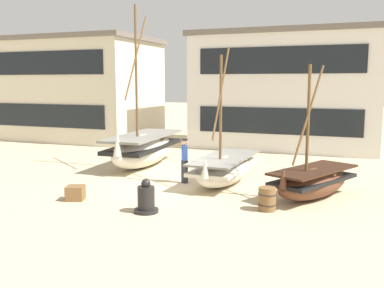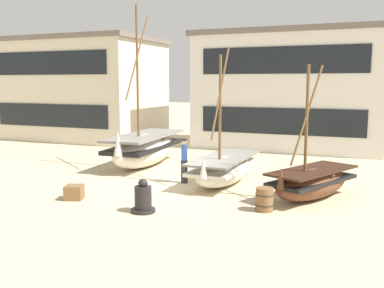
{
  "view_description": "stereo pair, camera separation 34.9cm",
  "coord_description": "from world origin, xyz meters",
  "px_view_note": "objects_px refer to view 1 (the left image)",
  "views": [
    {
      "loc": [
        6.02,
        -14.61,
        3.78
      ],
      "look_at": [
        0.0,
        1.0,
        1.4
      ],
      "focal_mm": 40.89,
      "sensor_mm": 36.0,
      "label": 1
    },
    {
      "loc": [
        6.34,
        -14.49,
        3.78
      ],
      "look_at": [
        0.0,
        1.0,
        1.4
      ],
      "focal_mm": 40.89,
      "sensor_mm": 36.0,
      "label": 2
    }
  ],
  "objects_px": {
    "fishing_boat_far_right": "(313,181)",
    "harbor_building_annex": "(78,89)",
    "wooden_barrel": "(267,199)",
    "cargo_crate": "(75,193)",
    "fishing_boat_near_left": "(225,168)",
    "fishing_boat_centre_large": "(143,149)",
    "fisherman_by_hull": "(185,161)",
    "harbor_building_main": "(287,90)",
    "capstan_winch": "(146,199)"
  },
  "relations": [
    {
      "from": "wooden_barrel",
      "to": "cargo_crate",
      "type": "bearing_deg",
      "value": -170.0
    },
    {
      "from": "fishing_boat_near_left",
      "to": "cargo_crate",
      "type": "relative_size",
      "value": 9.14
    },
    {
      "from": "wooden_barrel",
      "to": "harbor_building_main",
      "type": "bearing_deg",
      "value": 96.94
    },
    {
      "from": "fisherman_by_hull",
      "to": "capstan_winch",
      "type": "xyz_separation_m",
      "value": [
        0.36,
        -3.89,
        -0.44
      ]
    },
    {
      "from": "cargo_crate",
      "to": "wooden_barrel",
      "type": "bearing_deg",
      "value": 10.0
    },
    {
      "from": "fishing_boat_centre_large",
      "to": "capstan_winch",
      "type": "distance_m",
      "value": 7.21
    },
    {
      "from": "cargo_crate",
      "to": "harbor_building_main",
      "type": "bearing_deg",
      "value": 73.14
    },
    {
      "from": "fishing_boat_near_left",
      "to": "wooden_barrel",
      "type": "xyz_separation_m",
      "value": [
        2.2,
        -2.91,
        -0.22
      ]
    },
    {
      "from": "fisherman_by_hull",
      "to": "wooden_barrel",
      "type": "relative_size",
      "value": 2.41
    },
    {
      "from": "fishing_boat_far_right",
      "to": "capstan_winch",
      "type": "relative_size",
      "value": 4.34
    },
    {
      "from": "harbor_building_annex",
      "to": "fisherman_by_hull",
      "type": "bearing_deg",
      "value": -40.33
    },
    {
      "from": "capstan_winch",
      "to": "harbor_building_annex",
      "type": "xyz_separation_m",
      "value": [
        -12.18,
        13.92,
        2.94
      ]
    },
    {
      "from": "fishing_boat_far_right",
      "to": "cargo_crate",
      "type": "xyz_separation_m",
      "value": [
        -7.12,
        -3.03,
        -0.32
      ]
    },
    {
      "from": "fishing_boat_near_left",
      "to": "fisherman_by_hull",
      "type": "relative_size",
      "value": 2.99
    },
    {
      "from": "wooden_barrel",
      "to": "fishing_boat_far_right",
      "type": "bearing_deg",
      "value": 60.63
    },
    {
      "from": "fishing_boat_near_left",
      "to": "fishing_boat_centre_large",
      "type": "distance_m",
      "value": 4.87
    },
    {
      "from": "harbor_building_main",
      "to": "fishing_boat_far_right",
      "type": "bearing_deg",
      "value": -76.53
    },
    {
      "from": "fishing_boat_centre_large",
      "to": "harbor_building_annex",
      "type": "relative_size",
      "value": 0.69
    },
    {
      "from": "harbor_building_annex",
      "to": "fishing_boat_centre_large",
      "type": "bearing_deg",
      "value": -40.65
    },
    {
      "from": "fishing_boat_far_right",
      "to": "fisherman_by_hull",
      "type": "relative_size",
      "value": 2.57
    },
    {
      "from": "fishing_boat_near_left",
      "to": "harbor_building_annex",
      "type": "bearing_deg",
      "value": 144.18
    },
    {
      "from": "fishing_boat_centre_large",
      "to": "fishing_boat_far_right",
      "type": "distance_m",
      "value": 8.28
    },
    {
      "from": "fishing_boat_far_right",
      "to": "harbor_building_annex",
      "type": "bearing_deg",
      "value": 147.6
    },
    {
      "from": "fishing_boat_far_right",
      "to": "fishing_boat_centre_large",
      "type": "bearing_deg",
      "value": 159.2
    },
    {
      "from": "fishing_boat_near_left",
      "to": "cargo_crate",
      "type": "bearing_deg",
      "value": -133.89
    },
    {
      "from": "wooden_barrel",
      "to": "fishing_boat_near_left",
      "type": "bearing_deg",
      "value": 127.05
    },
    {
      "from": "fishing_boat_near_left",
      "to": "fisherman_by_hull",
      "type": "height_order",
      "value": "fishing_boat_near_left"
    },
    {
      "from": "wooden_barrel",
      "to": "cargo_crate",
      "type": "distance_m",
      "value": 6.11
    },
    {
      "from": "fishing_boat_centre_large",
      "to": "harbor_building_main",
      "type": "distance_m",
      "value": 10.18
    },
    {
      "from": "fishing_boat_far_right",
      "to": "capstan_winch",
      "type": "height_order",
      "value": "fishing_boat_far_right"
    },
    {
      "from": "harbor_building_annex",
      "to": "harbor_building_main",
      "type": "bearing_deg",
      "value": 3.87
    },
    {
      "from": "fishing_boat_centre_large",
      "to": "cargo_crate",
      "type": "relative_size",
      "value": 12.7
    },
    {
      "from": "fishing_boat_centre_large",
      "to": "fishing_boat_far_right",
      "type": "bearing_deg",
      "value": -20.8
    },
    {
      "from": "capstan_winch",
      "to": "cargo_crate",
      "type": "xyz_separation_m",
      "value": [
        -2.75,
        0.39,
        -0.16
      ]
    },
    {
      "from": "cargo_crate",
      "to": "capstan_winch",
      "type": "bearing_deg",
      "value": -8.09
    },
    {
      "from": "fishing_boat_far_right",
      "to": "wooden_barrel",
      "type": "height_order",
      "value": "fishing_boat_far_right"
    },
    {
      "from": "wooden_barrel",
      "to": "cargo_crate",
      "type": "relative_size",
      "value": 1.27
    },
    {
      "from": "capstan_winch",
      "to": "harbor_building_main",
      "type": "xyz_separation_m",
      "value": [
        1.63,
        14.85,
        2.93
      ]
    },
    {
      "from": "harbor_building_main",
      "to": "harbor_building_annex",
      "type": "height_order",
      "value": "harbor_building_annex"
    },
    {
      "from": "harbor_building_annex",
      "to": "fishing_boat_far_right",
      "type": "bearing_deg",
      "value": -32.4
    },
    {
      "from": "fishing_boat_far_right",
      "to": "harbor_building_main",
      "type": "height_order",
      "value": "harbor_building_main"
    },
    {
      "from": "fisherman_by_hull",
      "to": "harbor_building_annex",
      "type": "distance_m",
      "value": 15.7
    },
    {
      "from": "capstan_winch",
      "to": "harbor_building_main",
      "type": "distance_m",
      "value": 15.23
    },
    {
      "from": "fishing_boat_far_right",
      "to": "wooden_barrel",
      "type": "xyz_separation_m",
      "value": [
        -1.11,
        -1.97,
        -0.2
      ]
    },
    {
      "from": "fishing_boat_centre_large",
      "to": "wooden_barrel",
      "type": "xyz_separation_m",
      "value": [
        6.63,
        -4.91,
        -0.45
      ]
    },
    {
      "from": "fisherman_by_hull",
      "to": "wooden_barrel",
      "type": "distance_m",
      "value": 4.39
    },
    {
      "from": "fishing_boat_near_left",
      "to": "fisherman_by_hull",
      "type": "distance_m",
      "value": 1.53
    },
    {
      "from": "fishing_boat_far_right",
      "to": "harbor_building_main",
      "type": "distance_m",
      "value": 12.08
    },
    {
      "from": "capstan_winch",
      "to": "harbor_building_main",
      "type": "height_order",
      "value": "harbor_building_main"
    },
    {
      "from": "fishing_boat_far_right",
      "to": "cargo_crate",
      "type": "height_order",
      "value": "fishing_boat_far_right"
    }
  ]
}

